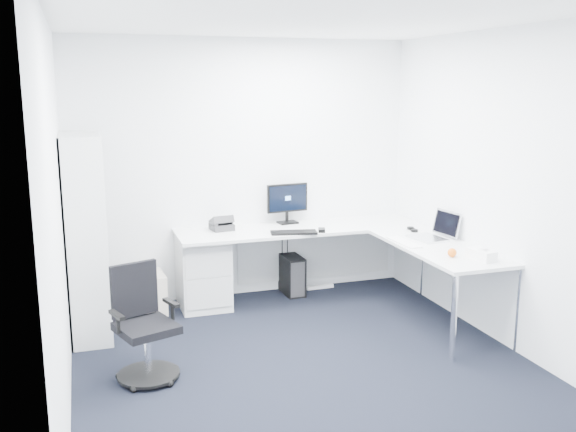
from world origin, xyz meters
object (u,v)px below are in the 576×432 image
object	(u,v)px
bookshelf	(85,236)
monitor	(288,203)
laptop	(428,226)
l_desk	(315,271)
task_chair	(146,325)

from	to	relation	value
bookshelf	monitor	xyz separation A→B (m)	(2.07, 0.51, 0.08)
bookshelf	laptop	world-z (taller)	bookshelf
l_desk	monitor	bearing A→B (deg)	100.54
task_chair	bookshelf	bearing A→B (deg)	89.66
bookshelf	laptop	bearing A→B (deg)	-10.58
l_desk	task_chair	bearing A→B (deg)	-148.14
task_chair	laptop	size ratio (longest dim) A/B	2.37
bookshelf	laptop	size ratio (longest dim) A/B	4.84
monitor	task_chair	bearing A→B (deg)	-141.41
task_chair	monitor	xyz separation A→B (m)	(1.67, 1.67, 0.55)
l_desk	bookshelf	bearing A→B (deg)	178.68
laptop	bookshelf	bearing A→B (deg)	161.99
bookshelf	l_desk	bearing A→B (deg)	-1.32
l_desk	monitor	xyz separation A→B (m)	(-0.11, 0.56, 0.61)
bookshelf	laptop	xyz separation A→B (m)	(3.13, -0.58, -0.00)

